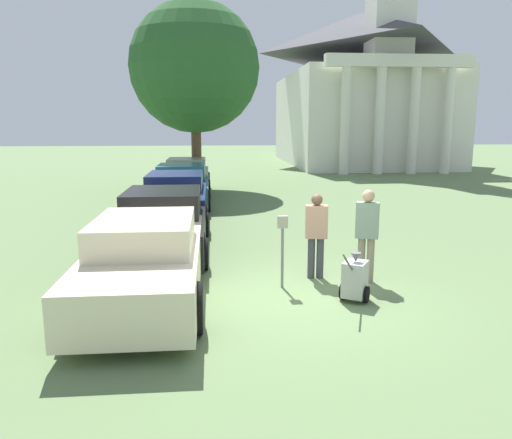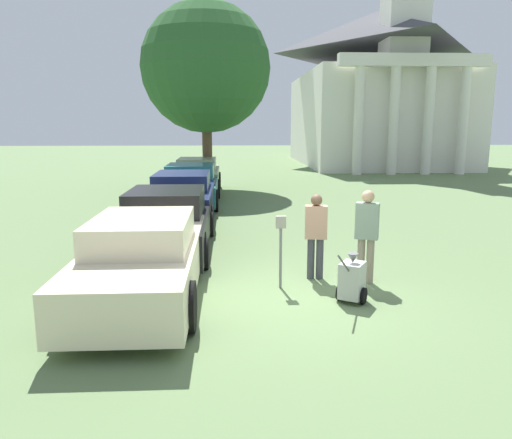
{
  "view_description": "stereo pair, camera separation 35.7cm",
  "coord_description": "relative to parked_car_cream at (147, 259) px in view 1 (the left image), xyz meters",
  "views": [
    {
      "loc": [
        -1.33,
        -8.16,
        2.97
      ],
      "look_at": [
        -0.53,
        1.46,
        1.1
      ],
      "focal_mm": 35.0,
      "sensor_mm": 36.0,
      "label": 1
    },
    {
      "loc": [
        -0.97,
        -8.18,
        2.97
      ],
      "look_at": [
        -0.53,
        1.46,
        1.1
      ],
      "focal_mm": 35.0,
      "sensor_mm": 36.0,
      "label": 2
    }
  ],
  "objects": [
    {
      "name": "ground_plane",
      "position": [
        2.51,
        -0.23,
        -0.68
      ],
      "size": [
        120.0,
        120.0,
        0.0
      ],
      "primitive_type": "plane",
      "color": "#607A4C"
    },
    {
      "name": "parked_car_cream",
      "position": [
        0.0,
        0.0,
        0.0
      ],
      "size": [
        1.97,
        5.28,
        1.43
      ],
      "rotation": [
        0.0,
        0.0,
        0.01
      ],
      "color": "beige",
      "rests_on": "ground_plane"
    },
    {
      "name": "parked_car_black",
      "position": [
        0.0,
        3.05,
        -0.0
      ],
      "size": [
        2.04,
        4.92,
        1.48
      ],
      "rotation": [
        0.0,
        0.0,
        0.01
      ],
      "color": "black",
      "rests_on": "ground_plane"
    },
    {
      "name": "parked_car_navy",
      "position": [
        -0.0,
        6.82,
        0.04
      ],
      "size": [
        1.98,
        5.29,
        1.5
      ],
      "rotation": [
        0.0,
        0.0,
        0.01
      ],
      "color": "#19234C",
      "rests_on": "ground_plane"
    },
    {
      "name": "parked_car_teal",
      "position": [
        0.0,
        9.85,
        0.02
      ],
      "size": [
        2.05,
        4.74,
        1.51
      ],
      "rotation": [
        0.0,
        0.0,
        0.01
      ],
      "color": "#23666B",
      "rests_on": "ground_plane"
    },
    {
      "name": "parked_car_sage",
      "position": [
        -0.0,
        13.18,
        0.03
      ],
      "size": [
        1.95,
        4.85,
        1.5
      ],
      "rotation": [
        0.0,
        0.0,
        0.01
      ],
      "color": "gray",
      "rests_on": "ground_plane"
    },
    {
      "name": "parking_meter",
      "position": [
        2.39,
        0.31,
        0.25
      ],
      "size": [
        0.18,
        0.09,
        1.34
      ],
      "color": "slate",
      "rests_on": "ground_plane"
    },
    {
      "name": "person_worker",
      "position": [
        3.11,
        0.83,
        0.26
      ],
      "size": [
        0.45,
        0.28,
        1.65
      ],
      "rotation": [
        0.0,
        0.0,
        2.99
      ],
      "color": "#3F3F47",
      "rests_on": "ground_plane"
    },
    {
      "name": "person_supervisor",
      "position": [
        4.01,
        0.53,
        0.33
      ],
      "size": [
        0.47,
        0.36,
        1.76
      ],
      "rotation": [
        0.0,
        0.0,
        2.77
      ],
      "color": "gray",
      "rests_on": "ground_plane"
    },
    {
      "name": "equipment_cart",
      "position": [
        3.52,
        -0.49,
        -0.29
      ],
      "size": [
        0.68,
        0.95,
        1.0
      ],
      "rotation": [
        0.0,
        0.0,
        -0.54
      ],
      "color": "#B2B2AD",
      "rests_on": "ground_plane"
    },
    {
      "name": "church",
      "position": [
        11.84,
        28.43,
        5.06
      ],
      "size": [
        10.43,
        16.68,
        22.5
      ],
      "color": "silver",
      "rests_on": "ground_plane"
    },
    {
      "name": "shade_tree",
      "position": [
        0.38,
        14.26,
        4.67
      ],
      "size": [
        5.66,
        5.66,
        8.19
      ],
      "color": "brown",
      "rests_on": "ground_plane"
    }
  ]
}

